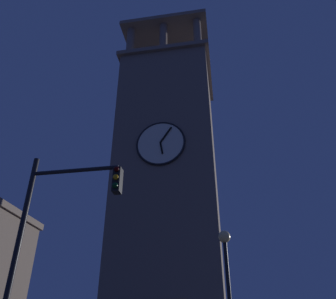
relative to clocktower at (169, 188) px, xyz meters
The scene contains 3 objects.
clocktower is the anchor object (origin of this frame).
traffic_signal_near 17.70m from the clocktower, 87.42° to the left, with size 2.84×0.41×6.71m.
street_lamp 15.09m from the clocktower, 108.80° to the left, with size 0.44×0.44×5.38m.
Camera 1 is at (-6.67, 19.90, 1.76)m, focal length 36.33 mm.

